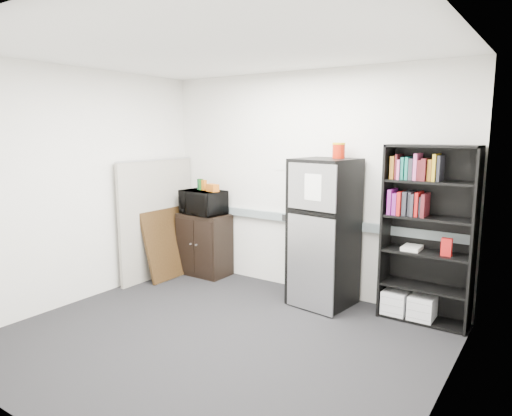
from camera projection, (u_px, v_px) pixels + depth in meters
The scene contains 18 objects.
floor at pixel (217, 339), 4.40m from camera, with size 4.00×4.00×0.00m, color black.
wall_back at pixel (305, 183), 5.61m from camera, with size 4.00×0.02×2.70m, color silver.
wall_right at pixel (445, 226), 3.08m from camera, with size 0.02×3.50×2.70m, color silver.
wall_left at pixel (81, 186), 5.29m from camera, with size 0.02×3.50×2.70m, color silver.
ceiling at pixel (213, 48), 3.96m from camera, with size 4.00×3.50×0.02m, color white.
electrical_raceway at pixel (303, 220), 5.66m from camera, with size 3.92×0.05×0.10m, color gray.
wall_note at pixel (281, 166), 5.77m from camera, with size 0.14×0.00×0.10m, color white.
bookshelf at pixel (426, 231), 4.69m from camera, with size 0.90×0.34×1.85m.
cubicle_partition at pixel (157, 218), 6.20m from camera, with size 0.06×1.30×1.62m.
cabinet at pixel (204, 244), 6.35m from camera, with size 0.69×0.46×0.86m.
microwave at pixel (203, 202), 6.24m from camera, with size 0.59×0.40×0.33m, color black.
snack_box_a at pixel (200, 184), 6.27m from camera, with size 0.07×0.05×0.15m, color #1E5F1B.
snack_box_b at pixel (200, 184), 6.27m from camera, with size 0.07×0.05×0.15m, color #0D3B1C.
snack_box_c at pixel (204, 185), 6.23m from camera, with size 0.07×0.05×0.14m, color #C76312.
snack_bag at pixel (212, 188), 6.09m from camera, with size 0.18×0.10×0.10m, color #BB5912.
refrigerator at pixel (324, 233), 5.19m from camera, with size 0.71×0.73×1.68m.
coffee_can at pixel (339, 150), 5.09m from camera, with size 0.14×0.14×0.19m.
framed_poster at pixel (167, 243), 6.21m from camera, with size 0.27×0.74×0.93m.
Camera 1 is at (2.63, -3.21, 1.98)m, focal length 32.00 mm.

